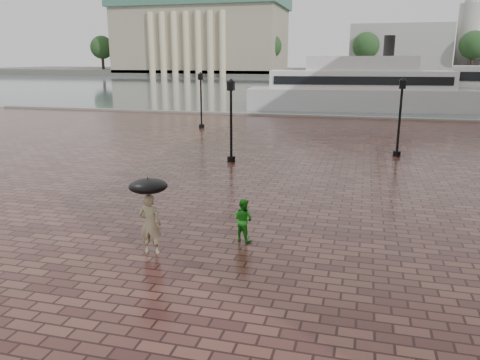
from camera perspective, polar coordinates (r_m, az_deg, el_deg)
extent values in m
plane|color=#341A17|center=(15.56, 10.18, -6.57)|extent=(300.00, 300.00, 0.00)
plane|color=#434E51|center=(106.66, 14.64, 11.10)|extent=(240.00, 240.00, 0.00)
cube|color=slate|center=(46.85, 13.67, 7.34)|extent=(80.00, 0.60, 0.30)
cube|color=#4C4C47|center=(174.57, 14.96, 12.57)|extent=(300.00, 60.00, 2.00)
cube|color=gray|center=(169.19, -4.61, 16.68)|extent=(55.00, 30.00, 22.00)
cube|color=#3B6B58|center=(170.07, -4.69, 20.72)|extent=(57.00, 32.00, 4.00)
cube|color=gray|center=(164.79, 18.72, 15.01)|extent=(30.00, 22.00, 14.00)
cylinder|color=gray|center=(167.16, 25.90, 15.36)|extent=(6.00, 6.00, 20.00)
cylinder|color=#2D2119|center=(177.62, -16.36, 13.48)|extent=(1.00, 1.00, 8.00)
sphere|color=#1A3518|center=(177.66, -16.49, 15.25)|extent=(8.00, 8.00, 8.00)
cylinder|color=#2D2119|center=(164.28, -7.08, 13.89)|extent=(1.00, 1.00, 8.00)
sphere|color=#1A3518|center=(164.32, -7.14, 15.81)|extent=(8.00, 8.00, 8.00)
cylinder|color=#2D2119|center=(155.64, 3.54, 13.94)|extent=(1.00, 1.00, 8.00)
sphere|color=#1A3518|center=(155.68, 3.57, 15.97)|extent=(8.00, 8.00, 8.00)
cylinder|color=#2D2119|center=(152.52, 14.97, 13.48)|extent=(1.00, 1.00, 8.00)
sphere|color=#1A3518|center=(152.56, 15.11, 15.55)|extent=(8.00, 8.00, 8.00)
cylinder|color=#2D2119|center=(155.24, 26.36, 12.51)|extent=(1.00, 1.00, 8.00)
sphere|color=#1A3518|center=(155.28, 26.60, 14.53)|extent=(8.00, 8.00, 8.00)
cylinder|color=black|center=(26.06, -1.07, 2.59)|extent=(0.44, 0.44, 0.30)
cylinder|color=black|center=(25.74, -1.09, 6.62)|extent=(0.14, 0.14, 4.00)
cube|color=black|center=(25.54, -1.11, 11.41)|extent=(0.35, 0.35, 0.50)
sphere|color=beige|center=(25.54, -1.11, 11.41)|extent=(0.28, 0.28, 0.28)
cylinder|color=black|center=(29.08, 18.56, 3.09)|extent=(0.44, 0.44, 0.30)
cylinder|color=black|center=(28.79, 18.85, 6.70)|extent=(0.14, 0.14, 4.00)
cube|color=black|center=(28.61, 19.21, 10.96)|extent=(0.35, 0.35, 0.50)
sphere|color=beige|center=(28.61, 19.21, 10.96)|extent=(0.28, 0.28, 0.28)
cylinder|color=black|center=(39.14, -4.71, 6.57)|extent=(0.44, 0.44, 0.30)
cylinder|color=black|center=(38.93, -4.76, 9.27)|extent=(0.14, 0.14, 4.00)
cube|color=black|center=(38.79, -4.83, 12.43)|extent=(0.35, 0.35, 0.50)
sphere|color=beige|center=(38.79, -4.83, 12.43)|extent=(0.28, 0.28, 0.28)
imported|color=tan|center=(13.85, -10.90, -5.30)|extent=(0.71, 0.51, 1.81)
imported|color=#1D911A|center=(14.63, 0.40, -4.88)|extent=(0.81, 0.74, 1.36)
cube|color=#BBBBBB|center=(54.74, 14.19, 9.52)|extent=(24.87, 8.31, 2.34)
cube|color=silver|center=(54.61, 14.33, 11.77)|extent=(19.94, 7.04, 1.95)
cube|color=silver|center=(54.57, 14.45, 13.61)|extent=(12.11, 5.66, 1.56)
cylinder|color=black|center=(54.91, 17.72, 15.23)|extent=(1.17, 1.17, 2.34)
cube|color=black|center=(52.03, 14.58, 11.64)|extent=(18.46, 1.99, 0.88)
cube|color=black|center=(57.18, 14.11, 11.88)|extent=(18.46, 1.99, 0.88)
cylinder|color=black|center=(13.65, -11.03, -2.79)|extent=(0.02, 0.02, 0.95)
ellipsoid|color=black|center=(13.51, -11.13, -0.74)|extent=(1.10, 1.10, 0.39)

